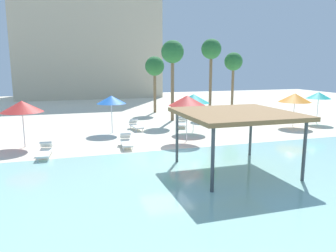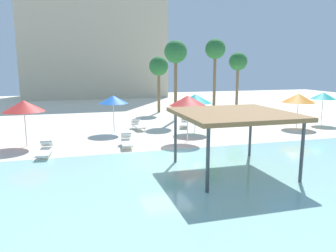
{
  "view_description": "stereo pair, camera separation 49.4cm",
  "coord_description": "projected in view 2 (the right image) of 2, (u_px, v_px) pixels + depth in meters",
  "views": [
    {
      "loc": [
        -4.74,
        -15.41,
        4.68
      ],
      "look_at": [
        0.68,
        2.0,
        1.3
      ],
      "focal_mm": 34.95,
      "sensor_mm": 36.0,
      "label": 1
    },
    {
      "loc": [
        -4.27,
        -15.55,
        4.68
      ],
      "look_at": [
        0.68,
        2.0,
        1.3
      ],
      "focal_mm": 34.95,
      "sensor_mm": 36.0,
      "label": 2
    }
  ],
  "objects": [
    {
      "name": "lagoon_water",
      "position": [
        204.0,
        197.0,
        11.74
      ],
      "size": [
        44.0,
        13.5,
        0.04
      ],
      "primitive_type": "cube",
      "color": "#99D1C6",
      "rests_on": "ground"
    },
    {
      "name": "lounge_chair_2",
      "position": [
        185.0,
        123.0,
        25.27
      ],
      "size": [
        1.25,
        1.98,
        0.74
      ],
      "rotation": [
        0.0,
        0.0,
        -1.94
      ],
      "color": "white",
      "rests_on": "ground"
    },
    {
      "name": "beach_umbrella_orange_6",
      "position": [
        299.0,
        98.0,
        24.74
      ],
      "size": [
        2.43,
        2.43,
        2.59
      ],
      "color": "silver",
      "rests_on": "ground"
    },
    {
      "name": "beach_umbrella_red_2",
      "position": [
        24.0,
        106.0,
        18.85
      ],
      "size": [
        2.37,
        2.37,
        2.71
      ],
      "color": "silver",
      "rests_on": "ground"
    },
    {
      "name": "palm_tree_2",
      "position": [
        215.0,
        51.0,
        30.81
      ],
      "size": [
        1.9,
        1.9,
        7.17
      ],
      "color": "brown",
      "rests_on": "ground"
    },
    {
      "name": "palm_tree_0",
      "position": [
        176.0,
        54.0,
        27.23
      ],
      "size": [
        1.9,
        1.9,
        6.76
      ],
      "color": "brown",
      "rests_on": "ground"
    },
    {
      "name": "lounge_chair_0",
      "position": [
        127.0,
        141.0,
        19.12
      ],
      "size": [
        0.76,
        1.94,
        0.74
      ],
      "rotation": [
        0.0,
        0.0,
        -1.66
      ],
      "color": "white",
      "rests_on": "ground"
    },
    {
      "name": "lounge_chair_1",
      "position": [
        45.0,
        150.0,
        17.06
      ],
      "size": [
        0.75,
        1.94,
        0.74
      ],
      "rotation": [
        0.0,
        0.0,
        -1.65
      ],
      "color": "white",
      "rests_on": "ground"
    },
    {
      "name": "beach_umbrella_red_0",
      "position": [
        188.0,
        101.0,
        20.05
      ],
      "size": [
        2.28,
        2.28,
        2.88
      ],
      "color": "silver",
      "rests_on": "ground"
    },
    {
      "name": "palm_tree_1",
      "position": [
        159.0,
        67.0,
        32.38
      ],
      "size": [
        1.9,
        1.9,
        5.57
      ],
      "color": "brown",
      "rests_on": "ground"
    },
    {
      "name": "beach_umbrella_teal_4",
      "position": [
        195.0,
        99.0,
        22.95
      ],
      "size": [
        2.27,
        2.27,
        2.71
      ],
      "color": "silver",
      "rests_on": "ground"
    },
    {
      "name": "ground_plane",
      "position": [
        166.0,
        158.0,
        16.71
      ],
      "size": [
        80.0,
        80.0,
        0.0
      ],
      "primitive_type": "plane",
      "color": "beige"
    },
    {
      "name": "shade_pavilion",
      "position": [
        234.0,
        115.0,
        14.16
      ],
      "size": [
        4.74,
        4.74,
        2.7
      ],
      "color": "#42474C",
      "rests_on": "ground"
    },
    {
      "name": "beach_umbrella_blue_3",
      "position": [
        113.0,
        100.0,
        22.78
      ],
      "size": [
        2.03,
        2.03,
        2.63
      ],
      "color": "silver",
      "rests_on": "ground"
    },
    {
      "name": "palm_tree_3",
      "position": [
        238.0,
        63.0,
        34.08
      ],
      "size": [
        1.9,
        1.9,
        6.05
      ],
      "color": "brown",
      "rests_on": "ground"
    },
    {
      "name": "hotel_block_0",
      "position": [
        94.0,
        33.0,
        49.09
      ],
      "size": [
        20.36,
        10.24,
        19.11
      ],
      "primitive_type": "cube",
      "color": "beige",
      "rests_on": "ground"
    },
    {
      "name": "beach_umbrella_teal_5",
      "position": [
        323.0,
        96.0,
        26.19
      ],
      "size": [
        1.92,
        1.92,
        2.56
      ],
      "color": "silver",
      "rests_on": "ground"
    },
    {
      "name": "lounge_chair_4",
      "position": [
        138.0,
        125.0,
        24.29
      ],
      "size": [
        0.79,
        1.95,
        0.74
      ],
      "rotation": [
        0.0,
        0.0,
        -1.47
      ],
      "color": "white",
      "rests_on": "ground"
    }
  ]
}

